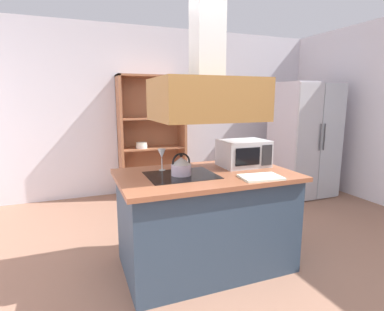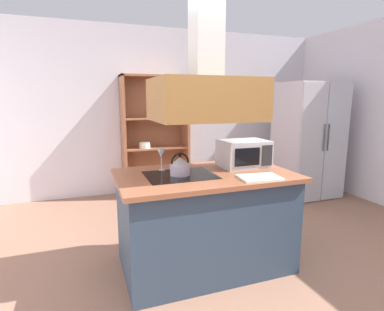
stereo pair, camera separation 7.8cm
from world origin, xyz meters
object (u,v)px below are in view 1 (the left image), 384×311
Objects in this scene: refrigerator at (304,140)px; microwave at (244,153)px; wine_glass_on_counter at (162,154)px; dish_cabinet at (152,142)px; cutting_board at (261,177)px; kettle at (181,166)px.

microwave is at bearing -145.36° from refrigerator.
refrigerator is 8.80× the size of wine_glass_on_counter.
dish_cabinet reaches higher than cutting_board.
wine_glass_on_counter reaches higher than cutting_board.
kettle is 0.69m from cutting_board.
dish_cabinet is at bearing 78.76° from wine_glass_on_counter.
cutting_board is at bearing -138.40° from refrigerator.
dish_cabinet reaches higher than refrigerator.
kettle is 0.71m from microwave.
refrigerator is 5.33× the size of cutting_board.
refrigerator is 2.97m from wine_glass_on_counter.
cutting_board is 0.49m from microwave.
microwave is (-1.90, -1.31, 0.12)m from refrigerator.
cutting_board is at bearing -29.50° from kettle.
microwave is 2.23× the size of wine_glass_on_counter.
wine_glass_on_counter is at bearing -156.09° from refrigerator.
cutting_board is 0.92m from wine_glass_on_counter.
refrigerator reaches higher than cutting_board.
wine_glass_on_counter is (-0.81, 0.11, 0.02)m from microwave.
refrigerator is 2.31m from microwave.
cutting_board is 0.74× the size of microwave.
kettle is (-2.60, -1.44, 0.08)m from refrigerator.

